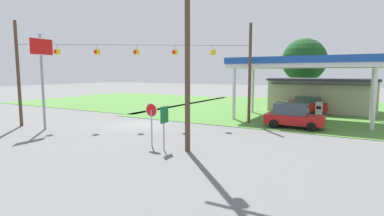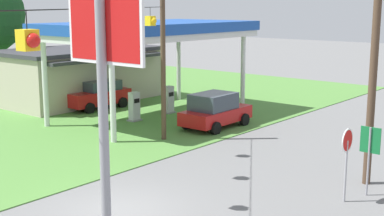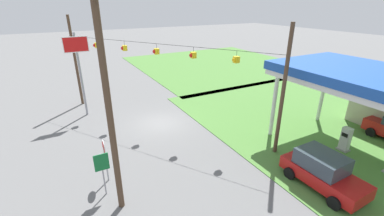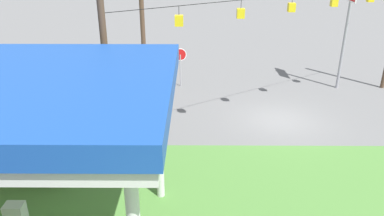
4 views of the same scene
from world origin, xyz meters
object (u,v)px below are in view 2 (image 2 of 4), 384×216
(gas_station_store, at_px, (79,74))
(route_sign, at_px, (370,147))
(car_at_pumps_front, at_px, (215,110))
(utility_pole_main, at_px, (378,8))
(stop_sign_roadside, at_px, (347,149))
(gas_station_canopy, at_px, (151,31))
(fuel_pump_near, at_px, (134,108))
(car_at_pumps_rear, at_px, (98,94))
(stop_sign_overhead, at_px, (105,94))
(fuel_pump_far, at_px, (169,101))

(gas_station_store, height_order, route_sign, gas_station_store)
(car_at_pumps_front, distance_m, utility_pole_main, 11.65)
(stop_sign_roadside, bearing_deg, gas_station_canopy, -111.63)
(fuel_pump_near, relative_size, car_at_pumps_rear, 0.39)
(route_sign, bearing_deg, fuel_pump_near, 77.87)
(gas_station_canopy, distance_m, utility_pole_main, 14.65)
(gas_station_store, relative_size, fuel_pump_near, 6.39)
(fuel_pump_near, bearing_deg, route_sign, -102.13)
(fuel_pump_near, distance_m, route_sign, 15.05)
(utility_pole_main, bearing_deg, fuel_pump_near, 82.17)
(gas_station_canopy, relative_size, car_at_pumps_rear, 2.86)
(fuel_pump_near, relative_size, stop_sign_overhead, 0.24)
(stop_sign_roadside, bearing_deg, route_sign, 163.01)
(car_at_pumps_front, relative_size, route_sign, 1.78)
(stop_sign_overhead, xyz_separation_m, utility_pole_main, (12.34, -0.10, 1.43))
(car_at_pumps_rear, distance_m, utility_pole_main, 19.68)
(gas_station_canopy, relative_size, stop_sign_roadside, 4.86)
(fuel_pump_far, bearing_deg, car_at_pumps_front, -105.91)
(gas_station_canopy, relative_size, stop_sign_overhead, 1.75)
(gas_station_store, relative_size, car_at_pumps_rear, 2.51)
(stop_sign_roadside, bearing_deg, car_at_pumps_rear, -106.03)
(gas_station_store, distance_m, fuel_pump_near, 8.01)
(gas_station_store, distance_m, utility_pole_main, 22.67)
(gas_station_canopy, xyz_separation_m, car_at_pumps_rear, (-0.28, 4.47, -4.07))
(route_sign, bearing_deg, gas_station_canopy, 72.64)
(car_at_pumps_front, bearing_deg, stop_sign_roadside, -121.69)
(gas_station_store, relative_size, stop_sign_overhead, 1.53)
(fuel_pump_far, xyz_separation_m, route_sign, (-6.02, -14.68, 0.92))
(gas_station_canopy, height_order, car_at_pumps_rear, gas_station_canopy)
(car_at_pumps_rear, height_order, stop_sign_overhead, stop_sign_overhead)
(gas_station_store, xyz_separation_m, utility_pole_main, (-4.21, -21.81, 4.52))
(stop_sign_overhead, relative_size, route_sign, 2.90)
(fuel_pump_far, relative_size, utility_pole_main, 0.15)
(car_at_pumps_front, bearing_deg, stop_sign_overhead, -149.87)
(stop_sign_roadside, bearing_deg, utility_pole_main, -176.10)
(gas_station_canopy, height_order, gas_station_store, gas_station_canopy)
(fuel_pump_near, distance_m, stop_sign_overhead, 20.48)
(gas_station_store, bearing_deg, gas_station_canopy, -96.15)
(car_at_pumps_rear, relative_size, stop_sign_roadside, 1.70)
(gas_station_canopy, height_order, route_sign, gas_station_canopy)
(fuel_pump_near, xyz_separation_m, car_at_pumps_rear, (1.15, 4.47, 0.13))
(stop_sign_roadside, bearing_deg, fuel_pump_far, -116.40)
(car_at_pumps_rear, distance_m, route_sign, 19.65)
(gas_station_canopy, xyz_separation_m, fuel_pump_far, (1.43, -0.00, -4.20))
(utility_pole_main, bearing_deg, route_sign, -157.76)
(car_at_pumps_front, bearing_deg, route_sign, -116.00)
(fuel_pump_far, relative_size, route_sign, 0.70)
(gas_station_canopy, distance_m, route_sign, 15.73)
(fuel_pump_far, distance_m, route_sign, 15.90)
(fuel_pump_near, distance_m, car_at_pumps_front, 4.75)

